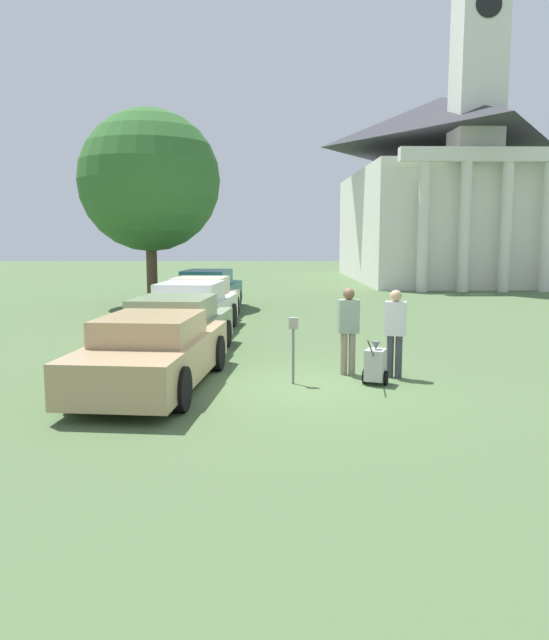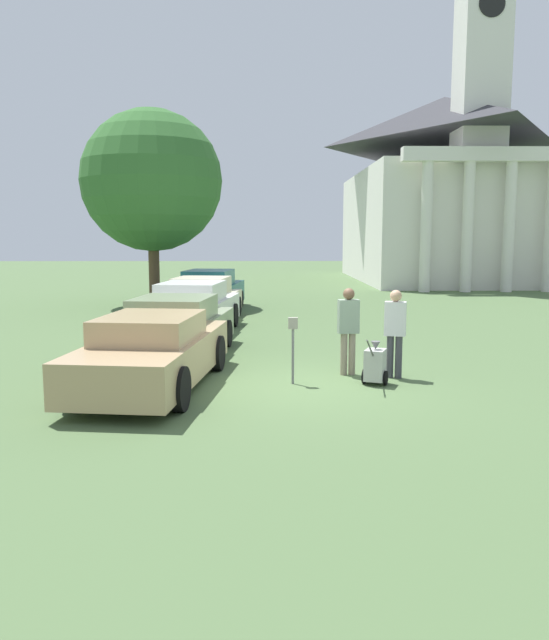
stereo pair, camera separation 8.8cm
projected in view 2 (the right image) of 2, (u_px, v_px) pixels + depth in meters
The scene contains 12 objects.
ground_plane at pixel (301, 386), 11.93m from camera, with size 120.00×120.00×0.00m, color #4C663D.
parked_car_tan at pixel (153, 352), 11.74m from camera, with size 2.47×5.29×1.40m.
parked_car_sage at pixel (176, 329), 14.66m from camera, with size 2.48×5.04×1.45m.
parked_car_white at pixel (193, 310), 18.18m from camera, with size 2.49×5.28×1.53m.
parked_car_cream at pixel (203, 301), 20.96m from camera, with size 2.47×4.92×1.49m.
parked_car_teal at pixel (210, 292), 23.72m from camera, with size 2.44×5.41×1.58m.
parking_meter at pixel (293, 338), 12.00m from camera, with size 0.18×0.09×1.30m.
person_worker at pixel (348, 325), 12.77m from camera, with size 0.44×0.26×1.80m.
person_supervisor at pixel (395, 328), 12.49m from camera, with size 0.47×0.33×1.79m.
equipment_cart at pixel (375, 365), 12.02m from camera, with size 0.57×0.99×1.00m.
church at pixel (443, 185), 39.57m from camera, with size 10.79×17.54×23.23m.
shade_tree at pixel (152, 181), 25.12m from camera, with size 5.67×5.67×7.90m.
Camera 2 is at (-0.68, -11.64, 2.85)m, focal length 35.00 mm.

